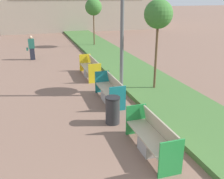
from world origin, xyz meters
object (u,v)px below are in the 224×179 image
(sapling_tree_far, at_px, (93,7))
(sapling_tree_near, at_px, (158,15))
(bench_teal_frame, at_px, (110,92))
(bench_green_frame, at_px, (152,139))
(pedestrian_walking, at_px, (32,48))
(bench_yellow_frame, at_px, (90,69))
(litter_bin, at_px, (113,110))

(sapling_tree_far, bearing_deg, sapling_tree_near, -90.00)
(bench_teal_frame, xyz_separation_m, sapling_tree_far, (2.15, 11.37, 2.71))
(bench_green_frame, xyz_separation_m, sapling_tree_near, (2.15, 4.25, 2.87))
(bench_green_frame, distance_m, pedestrian_walking, 12.34)
(bench_yellow_frame, bearing_deg, bench_green_frame, -90.01)
(bench_green_frame, relative_size, sapling_tree_far, 0.57)
(pedestrian_walking, bearing_deg, bench_yellow_frame, -59.80)
(sapling_tree_near, bearing_deg, litter_bin, -138.59)
(bench_yellow_frame, distance_m, sapling_tree_far, 8.64)
(litter_bin, bearing_deg, pedestrian_walking, 102.66)
(sapling_tree_far, height_order, pedestrian_walking, sapling_tree_far)
(bench_teal_frame, distance_m, sapling_tree_near, 3.61)
(bench_teal_frame, bearing_deg, bench_green_frame, -90.00)
(bench_green_frame, bearing_deg, bench_yellow_frame, 89.99)
(bench_teal_frame, height_order, litter_bin, bench_teal_frame)
(bench_yellow_frame, bearing_deg, bench_teal_frame, -90.03)
(bench_teal_frame, bearing_deg, sapling_tree_near, 11.40)
(sapling_tree_far, bearing_deg, bench_teal_frame, -100.71)
(litter_bin, distance_m, sapling_tree_near, 4.49)
(sapling_tree_near, xyz_separation_m, sapling_tree_far, (0.00, 10.94, -0.16))
(bench_green_frame, height_order, bench_yellow_frame, same)
(sapling_tree_near, height_order, pedestrian_walking, sapling_tree_near)
(sapling_tree_near, xyz_separation_m, pedestrian_walking, (-4.92, 7.77, -2.46))
(bench_green_frame, distance_m, bench_teal_frame, 3.82)
(bench_teal_frame, height_order, sapling_tree_far, sapling_tree_far)
(bench_yellow_frame, distance_m, litter_bin, 5.38)
(sapling_tree_near, distance_m, pedestrian_walking, 9.52)
(bench_green_frame, relative_size, pedestrian_walking, 1.38)
(litter_bin, xyz_separation_m, sapling_tree_far, (2.65, 13.27, 2.62))
(bench_yellow_frame, bearing_deg, litter_bin, -95.31)
(bench_green_frame, bearing_deg, pedestrian_walking, 102.96)
(sapling_tree_far, distance_m, pedestrian_walking, 6.28)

